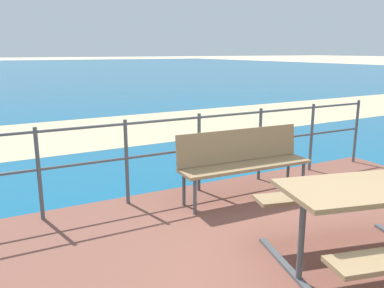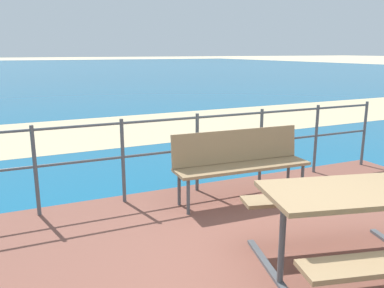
# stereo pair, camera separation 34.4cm
# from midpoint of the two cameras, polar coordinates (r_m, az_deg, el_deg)

# --- Properties ---
(patio_paving) EXTENTS (6.40, 5.20, 0.06)m
(patio_paving) POSITION_cam_midpoint_polar(r_m,az_deg,el_deg) (3.57, 21.15, -18.68)
(patio_paving) COLOR brown
(patio_paving) RESTS_ON ground
(sea_water) EXTENTS (90.00, 90.00, 0.01)m
(sea_water) POSITION_cam_midpoint_polar(r_m,az_deg,el_deg) (42.16, -21.56, 9.84)
(sea_water) COLOR #145B84
(sea_water) RESTS_ON ground
(beach_strip) EXTENTS (54.08, 5.08, 0.01)m
(beach_strip) POSITION_cam_midpoint_polar(r_m,az_deg,el_deg) (9.71, -10.37, 2.01)
(beach_strip) COLOR tan
(beach_strip) RESTS_ON ground
(picnic_table) EXTENTS (1.85, 1.77, 0.76)m
(picnic_table) POSITION_cam_midpoint_polar(r_m,az_deg,el_deg) (3.50, 25.85, -8.61)
(picnic_table) COLOR #8C704C
(picnic_table) RESTS_ON patio_paving
(park_bench) EXTENTS (1.72, 0.49, 0.86)m
(park_bench) POSITION_cam_midpoint_polar(r_m,az_deg,el_deg) (4.92, 8.92, -2.04)
(park_bench) COLOR #8C704C
(park_bench) RESTS_ON patio_paving
(railing_fence) EXTENTS (5.94, 0.04, 1.03)m
(railing_fence) POSITION_cam_midpoint_polar(r_m,az_deg,el_deg) (5.12, 2.67, 0.02)
(railing_fence) COLOR #4C5156
(railing_fence) RESTS_ON patio_paving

